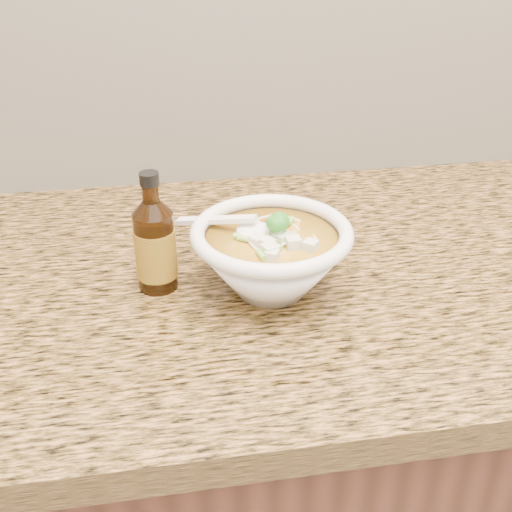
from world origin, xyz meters
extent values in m
cube|color=beige|center=(0.00, 1.99, 1.15)|extent=(4.00, 0.02, 0.50)
cube|color=#371C10|center=(0.00, 1.68, 0.43)|extent=(4.00, 0.65, 0.86)
cube|color=#A56D3C|center=(0.00, 1.68, 0.88)|extent=(4.00, 0.68, 0.04)
cylinder|color=white|center=(-0.16, 1.61, 0.90)|extent=(0.08, 0.08, 0.01)
torus|color=white|center=(-0.16, 1.61, 0.98)|extent=(0.21, 0.21, 0.02)
torus|color=beige|center=(-0.18, 1.59, 0.98)|extent=(0.10, 0.10, 0.00)
torus|color=beige|center=(-0.18, 1.61, 0.98)|extent=(0.12, 0.12, 0.00)
torus|color=beige|center=(-0.16, 1.62, 0.97)|extent=(0.14, 0.14, 0.00)
torus|color=beige|center=(-0.18, 1.62, 0.97)|extent=(0.08, 0.08, 0.00)
torus|color=beige|center=(-0.17, 1.61, 0.97)|extent=(0.11, 0.11, 0.00)
torus|color=beige|center=(-0.18, 1.61, 0.97)|extent=(0.11, 0.11, 0.00)
cube|color=silver|center=(-0.19, 1.56, 0.98)|extent=(0.02, 0.02, 0.02)
cube|color=silver|center=(-0.22, 1.64, 0.98)|extent=(0.02, 0.02, 0.02)
cube|color=silver|center=(-0.13, 1.66, 0.98)|extent=(0.02, 0.02, 0.02)
cube|color=silver|center=(-0.19, 1.59, 0.98)|extent=(0.02, 0.02, 0.01)
cube|color=silver|center=(-0.13, 1.60, 0.98)|extent=(0.02, 0.02, 0.01)
cube|color=silver|center=(-0.14, 1.61, 0.98)|extent=(0.02, 0.02, 0.02)
cube|color=silver|center=(-0.16, 1.65, 0.98)|extent=(0.02, 0.02, 0.01)
cube|color=silver|center=(-0.16, 1.65, 0.98)|extent=(0.02, 0.02, 0.02)
cube|color=silver|center=(-0.14, 1.61, 0.98)|extent=(0.02, 0.02, 0.02)
ellipsoid|color=#196014|center=(-0.16, 1.60, 1.00)|extent=(0.04, 0.04, 0.03)
cylinder|color=#8AC94D|center=(-0.20, 1.57, 0.98)|extent=(0.02, 0.02, 0.01)
cylinder|color=#8AC94D|center=(-0.19, 1.66, 0.98)|extent=(0.02, 0.02, 0.01)
cylinder|color=#8AC94D|center=(-0.12, 1.63, 0.98)|extent=(0.01, 0.02, 0.01)
cylinder|color=#8AC94D|center=(-0.11, 1.64, 0.98)|extent=(0.02, 0.02, 0.01)
cylinder|color=#8AC94D|center=(-0.13, 1.63, 0.98)|extent=(0.02, 0.02, 0.01)
cylinder|color=#8AC94D|center=(-0.17, 1.57, 0.98)|extent=(0.02, 0.01, 0.01)
cylinder|color=#8AC94D|center=(-0.18, 1.64, 0.98)|extent=(0.02, 0.02, 0.01)
cylinder|color=#8AC94D|center=(-0.18, 1.58, 0.98)|extent=(0.02, 0.01, 0.01)
ellipsoid|color=white|center=(-0.19, 1.62, 0.98)|extent=(0.05, 0.05, 0.02)
cube|color=white|center=(-0.23, 1.65, 0.99)|extent=(0.10, 0.07, 0.03)
cylinder|color=#311906|center=(-0.31, 1.64, 0.95)|extent=(0.06, 0.06, 0.11)
cylinder|color=#311906|center=(-0.31, 1.64, 1.04)|extent=(0.02, 0.02, 0.02)
cylinder|color=black|center=(-0.31, 1.64, 1.05)|extent=(0.03, 0.03, 0.02)
cylinder|color=red|center=(-0.31, 1.64, 0.95)|extent=(0.06, 0.06, 0.07)
camera|label=1|loc=(-0.30, 0.92, 1.36)|focal=45.00mm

